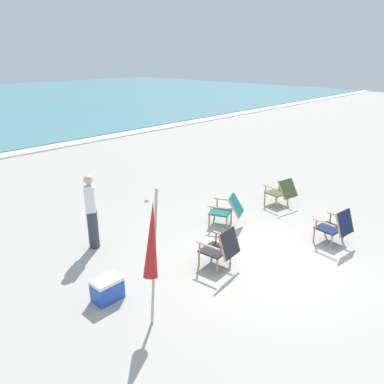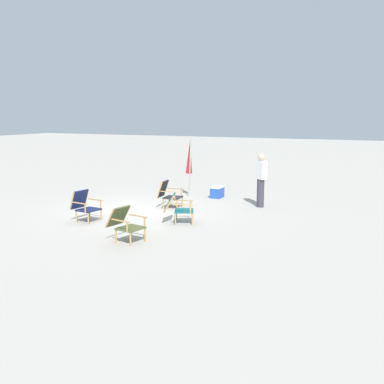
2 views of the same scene
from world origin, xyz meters
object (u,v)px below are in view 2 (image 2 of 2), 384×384
(cooler_box, at_px, (217,192))
(beach_chair_far_center, at_px, (125,223))
(beach_chair_back_left, at_px, (168,193))
(umbrella_furled_red, at_px, (190,157))
(beach_chair_front_left, at_px, (84,205))
(beach_chair_mid_center, at_px, (177,207))
(person_near_chairs, at_px, (261,180))

(cooler_box, bearing_deg, beach_chair_far_center, 0.88)
(beach_chair_back_left, bearing_deg, umbrella_furled_red, -174.66)
(beach_chair_far_center, distance_m, beach_chair_back_left, 3.71)
(beach_chair_far_center, bearing_deg, beach_chair_front_left, -119.69)
(beach_chair_far_center, relative_size, beach_chair_mid_center, 0.92)
(beach_chair_front_left, distance_m, beach_chair_back_left, 2.74)
(beach_chair_mid_center, xyz_separation_m, umbrella_furled_red, (-3.48, -1.30, 0.93))
(beach_chair_mid_center, distance_m, beach_chair_back_left, 1.96)
(umbrella_furled_red, xyz_separation_m, cooler_box, (-0.26, 0.91, -1.15))
(umbrella_furled_red, bearing_deg, beach_chair_back_left, 5.34)
(beach_chair_far_center, distance_m, person_near_chairs, 5.17)
(beach_chair_far_center, height_order, cooler_box, beach_chair_far_center)
(beach_chair_mid_center, distance_m, person_near_chairs, 3.20)
(beach_chair_mid_center, relative_size, person_near_chairs, 0.58)
(beach_chair_far_center, xyz_separation_m, beach_chair_mid_center, (-2.01, 0.30, -0.00))
(beach_chair_front_left, bearing_deg, umbrella_furled_red, 166.62)
(person_near_chairs, bearing_deg, beach_chair_far_center, -18.97)
(person_near_chairs, bearing_deg, umbrella_furled_red, -102.95)
(beach_chair_back_left, relative_size, cooler_box, 1.67)
(beach_chair_mid_center, bearing_deg, beach_chair_far_center, -8.42)
(beach_chair_back_left, bearing_deg, beach_chair_mid_center, 34.90)
(beach_chair_far_center, bearing_deg, cooler_box, -179.12)
(beach_chair_back_left, height_order, umbrella_furled_red, umbrella_furled_red)
(beach_chair_front_left, xyz_separation_m, beach_chair_back_left, (-2.46, 1.20, 0.00))
(beach_chair_far_center, relative_size, beach_chair_back_left, 1.06)
(beach_chair_mid_center, bearing_deg, beach_chair_front_left, -69.90)
(person_near_chairs, bearing_deg, beach_chair_back_left, -63.31)
(beach_chair_mid_center, height_order, beach_chair_front_left, beach_chair_front_left)
(beach_chair_front_left, relative_size, cooler_box, 1.67)
(beach_chair_front_left, xyz_separation_m, cooler_box, (-4.59, 1.94, -0.23))
(beach_chair_mid_center, relative_size, beach_chair_front_left, 1.15)
(beach_chair_back_left, distance_m, umbrella_furled_red, 2.09)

